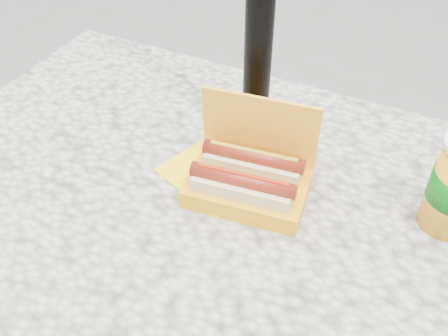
% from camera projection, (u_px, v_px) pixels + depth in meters
% --- Properties ---
extents(picnic_table, '(1.20, 0.80, 0.75)m').
position_uv_depth(picnic_table, '(219.00, 230.00, 0.98)').
color(picnic_table, beige).
rests_on(picnic_table, ground).
extents(hotdog_box, '(0.22, 0.16, 0.17)m').
position_uv_depth(hotdog_box, '(249.00, 178.00, 0.88)').
color(hotdog_box, '#FFA620').
rests_on(hotdog_box, picnic_table).
extents(fries_plate, '(0.27, 0.31, 0.05)m').
position_uv_depth(fries_plate, '(256.00, 146.00, 0.98)').
color(fries_plate, yellow).
rests_on(fries_plate, picnic_table).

